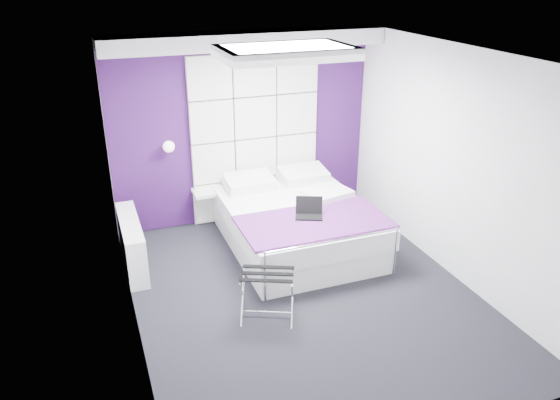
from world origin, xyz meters
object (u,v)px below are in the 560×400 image
(wall_lamp, at_px, (168,146))
(bed, at_px, (297,224))
(radiator, at_px, (132,244))
(nightstand, at_px, (209,192))
(laptop, at_px, (308,211))
(luggage_rack, at_px, (268,295))

(wall_lamp, bearing_deg, bed, -34.97)
(radiator, distance_m, nightstand, 1.35)
(wall_lamp, height_order, bed, wall_lamp)
(wall_lamp, relative_size, laptop, 0.47)
(radiator, xyz_separation_m, luggage_rack, (1.17, -1.55, -0.04))
(wall_lamp, distance_m, bed, 1.93)
(radiator, height_order, luggage_rack, radiator)
(laptop, bearing_deg, luggage_rack, -108.48)
(bed, bearing_deg, wall_lamp, 145.03)
(bed, relative_size, luggage_rack, 3.99)
(luggage_rack, distance_m, laptop, 1.33)
(radiator, xyz_separation_m, bed, (2.03, -0.22, 0.01))
(nightstand, height_order, laptop, laptop)
(bed, distance_m, nightstand, 1.32)
(bed, bearing_deg, laptop, -92.46)
(wall_lamp, distance_m, radiator, 1.35)
(bed, relative_size, laptop, 6.64)
(luggage_rack, bearing_deg, bed, 81.41)
(wall_lamp, height_order, luggage_rack, wall_lamp)
(wall_lamp, bearing_deg, luggage_rack, -76.96)
(radiator, xyz_separation_m, laptop, (2.02, -0.59, 0.35))
(bed, distance_m, luggage_rack, 1.59)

